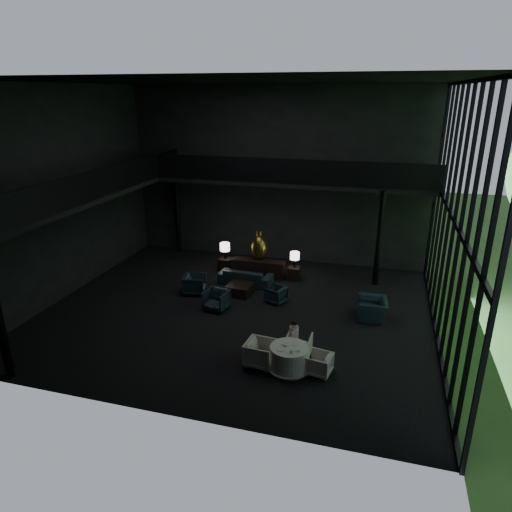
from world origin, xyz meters
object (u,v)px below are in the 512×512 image
(sofa, at_px, (245,273))
(lounge_armchair_west, at_px, (195,282))
(side_table_left, at_px, (225,265))
(dining_chair_north, at_px, (299,344))
(dining_table, at_px, (289,360))
(window_armchair, at_px, (372,305))
(lounge_armchair_south, at_px, (216,298))
(console, at_px, (258,268))
(table_lamp_left, at_px, (225,248))
(table_lamp_right, at_px, (295,256))
(child, at_px, (294,330))
(lounge_armchair_east, at_px, (276,295))
(bronze_urn, at_px, (259,247))
(dining_chair_west, at_px, (260,351))
(coffee_table, at_px, (240,289))
(side_table_right, at_px, (294,273))
(dining_chair_east, at_px, (319,364))

(sofa, xyz_separation_m, lounge_armchair_west, (-1.68, -1.48, 0.00))
(sofa, bearing_deg, lounge_armchair_west, 44.61)
(side_table_left, bearing_deg, dining_chair_north, -53.29)
(dining_table, bearing_deg, window_armchair, 61.08)
(lounge_armchair_south, bearing_deg, console, 89.38)
(table_lamp_left, xyz_separation_m, table_lamp_right, (3.20, -0.09, -0.07))
(child, bearing_deg, window_armchair, -127.58)
(console, distance_m, sofa, 1.00)
(table_lamp_left, bearing_deg, lounge_armchair_west, -97.81)
(side_table_left, distance_m, sofa, 1.77)
(side_table_left, xyz_separation_m, table_lamp_right, (3.20, -0.09, 0.74))
(lounge_armchair_east, relative_size, dining_chair_north, 0.82)
(dining_table, height_order, dining_chair_north, dining_chair_north)
(lounge_armchair_west, bearing_deg, table_lamp_left, -20.11)
(bronze_urn, relative_size, dining_table, 1.01)
(sofa, relative_size, lounge_armchair_south, 2.69)
(dining_chair_west, bearing_deg, table_lamp_left, 32.19)
(table_lamp_right, bearing_deg, lounge_armchair_west, -144.18)
(console, relative_size, lounge_armchair_south, 2.61)
(console, relative_size, side_table_left, 4.00)
(coffee_table, bearing_deg, console, 84.58)
(bronze_urn, bearing_deg, console, -90.00)
(side_table_left, height_order, lounge_armchair_west, lounge_armchair_west)
(dining_chair_north, bearing_deg, dining_table, 81.67)
(child, bearing_deg, lounge_armchair_west, -34.42)
(lounge_armchair_east, height_order, lounge_armchair_south, lounge_armchair_south)
(lounge_armchair_east, height_order, dining_chair_north, dining_chair_north)
(child, bearing_deg, lounge_armchair_south, -31.90)
(sofa, bearing_deg, bronze_urn, -101.07)
(console, height_order, side_table_right, console)
(lounge_armchair_west, relative_size, lounge_armchair_east, 1.51)
(dining_chair_east, bearing_deg, table_lamp_left, -132.47)
(side_table_right, xyz_separation_m, window_armchair, (3.40, -2.80, 0.24))
(lounge_armchair_south, relative_size, dining_chair_west, 0.97)
(table_lamp_left, bearing_deg, coffee_table, -58.00)
(child, bearing_deg, console, -64.16)
(bronze_urn, relative_size, table_lamp_left, 1.78)
(dining_table, bearing_deg, dining_chair_north, 81.05)
(sofa, height_order, window_armchair, window_armchair)
(lounge_armchair_east, bearing_deg, lounge_armchair_south, -36.44)
(bronze_urn, height_order, coffee_table, bronze_urn)
(console, bearing_deg, sofa, -106.86)
(bronze_urn, xyz_separation_m, lounge_armchair_east, (1.38, -2.54, -0.99))
(table_lamp_left, height_order, side_table_right, table_lamp_left)
(lounge_armchair_east, bearing_deg, side_table_left, -108.74)
(table_lamp_right, height_order, dining_table, table_lamp_right)
(table_lamp_left, bearing_deg, dining_chair_west, -62.84)
(bronze_urn, bearing_deg, dining_chair_west, -74.23)
(side_table_right, distance_m, window_armchair, 4.41)
(lounge_armchair_west, bearing_deg, dining_chair_north, -137.23)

